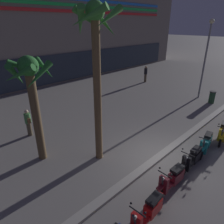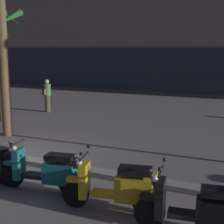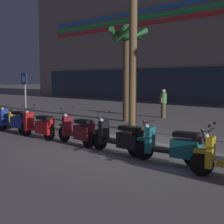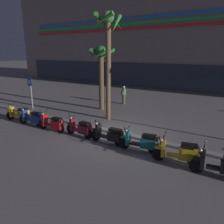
# 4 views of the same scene
# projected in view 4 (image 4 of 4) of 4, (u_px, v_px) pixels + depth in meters

# --- Properties ---
(ground_plane) EXTENTS (200.00, 200.00, 0.00)m
(ground_plane) POSITION_uv_depth(u_px,v_px,m) (117.00, 134.00, 11.95)
(ground_plane) COLOR gray
(curb_strip) EXTENTS (60.00, 0.36, 0.12)m
(curb_strip) POSITION_uv_depth(u_px,v_px,m) (118.00, 133.00, 12.01)
(curb_strip) COLOR #ADA89E
(curb_strip) RESTS_ON ground
(mall_facade_backdrop) EXTENTS (51.75, 13.96, 15.39)m
(mall_facade_backdrop) POSITION_uv_depth(u_px,v_px,m) (199.00, 24.00, 28.16)
(mall_facade_backdrop) COLOR gray
(mall_facade_backdrop) RESTS_ON ground
(scooter_yellow_second_in_line) EXTENTS (1.72, 0.78, 1.17)m
(scooter_yellow_second_in_line) POSITION_uv_depth(u_px,v_px,m) (20.00, 114.00, 14.24)
(scooter_yellow_second_in_line) COLOR black
(scooter_yellow_second_in_line) RESTS_ON ground
(scooter_blue_lead_nearest) EXTENTS (1.84, 0.61, 1.04)m
(scooter_blue_lead_nearest) POSITION_uv_depth(u_px,v_px,m) (33.00, 118.00, 13.29)
(scooter_blue_lead_nearest) COLOR black
(scooter_blue_lead_nearest) RESTS_ON ground
(scooter_red_gap_after_mid) EXTENTS (1.85, 0.56, 1.17)m
(scooter_red_gap_after_mid) POSITION_uv_depth(u_px,v_px,m) (53.00, 123.00, 12.32)
(scooter_red_gap_after_mid) COLOR black
(scooter_red_gap_after_mid) RESTS_ON ground
(scooter_maroon_tail_end) EXTENTS (1.78, 0.56, 1.17)m
(scooter_maroon_tail_end) POSITION_uv_depth(u_px,v_px,m) (81.00, 128.00, 11.52)
(scooter_maroon_tail_end) COLOR black
(scooter_maroon_tail_end) RESTS_ON ground
(scooter_black_far_back) EXTENTS (1.86, 0.56, 1.17)m
(scooter_black_far_back) POSITION_uv_depth(u_px,v_px,m) (109.00, 135.00, 10.62)
(scooter_black_far_back) COLOR black
(scooter_black_far_back) RESTS_ON ground
(scooter_teal_last_in_row) EXTENTS (1.85, 0.66, 1.04)m
(scooter_teal_last_in_row) POSITION_uv_depth(u_px,v_px,m) (142.00, 142.00, 9.79)
(scooter_teal_last_in_row) COLOR black
(scooter_teal_last_in_row) RESTS_ON ground
(scooter_yellow_mid_rear) EXTENTS (1.84, 0.72, 1.17)m
(scooter_yellow_mid_rear) POSITION_uv_depth(u_px,v_px,m) (180.00, 153.00, 8.71)
(scooter_yellow_mid_rear) COLOR black
(scooter_yellow_mid_rear) RESTS_ON ground
(scooter_black_mid_front) EXTENTS (1.83, 0.62, 1.17)m
(scooter_black_mid_front) POSITION_uv_depth(u_px,v_px,m) (222.00, 166.00, 7.74)
(scooter_black_mid_front) COLOR black
(scooter_black_mid_front) RESTS_ON ground
(crossing_sign) EXTENTS (0.60, 0.15, 2.40)m
(crossing_sign) POSITION_uv_depth(u_px,v_px,m) (31.00, 90.00, 16.98)
(crossing_sign) COLOR #939399
(crossing_sign) RESTS_ON ground
(palm_tree_mid_walkway) EXTENTS (1.90, 1.94, 4.72)m
(palm_tree_mid_walkway) POSITION_uv_depth(u_px,v_px,m) (101.00, 63.00, 16.36)
(palm_tree_mid_walkway) COLOR brown
(palm_tree_mid_walkway) RESTS_ON ground
(palm_tree_far_corner) EXTENTS (1.87, 1.89, 6.60)m
(palm_tree_far_corner) POSITION_uv_depth(u_px,v_px,m) (108.00, 42.00, 13.49)
(palm_tree_far_corner) COLOR brown
(palm_tree_far_corner) RESTS_ON ground
(pedestrian_by_palm_tree) EXTENTS (0.34, 0.46, 1.55)m
(pedestrian_by_palm_tree) POSITION_uv_depth(u_px,v_px,m) (124.00, 94.00, 18.75)
(pedestrian_by_palm_tree) COLOR brown
(pedestrian_by_palm_tree) RESTS_ON ground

